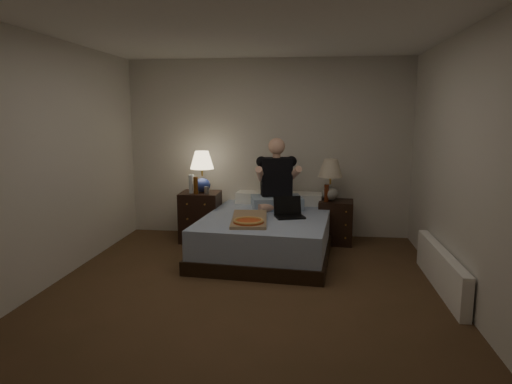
# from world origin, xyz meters

# --- Properties ---
(floor) EXTENTS (4.00, 4.50, 0.00)m
(floor) POSITION_xyz_m (0.00, 0.00, 0.00)
(floor) COLOR brown
(floor) RESTS_ON ground
(ceiling) EXTENTS (4.00, 4.50, 0.00)m
(ceiling) POSITION_xyz_m (0.00, 0.00, 2.50)
(ceiling) COLOR white
(ceiling) RESTS_ON ground
(wall_back) EXTENTS (4.00, 0.00, 2.50)m
(wall_back) POSITION_xyz_m (0.00, 2.25, 1.25)
(wall_back) COLOR silver
(wall_back) RESTS_ON ground
(wall_front) EXTENTS (4.00, 0.00, 2.50)m
(wall_front) POSITION_xyz_m (0.00, -2.25, 1.25)
(wall_front) COLOR silver
(wall_front) RESTS_ON ground
(wall_left) EXTENTS (0.00, 4.50, 2.50)m
(wall_left) POSITION_xyz_m (-2.00, 0.00, 1.25)
(wall_left) COLOR silver
(wall_left) RESTS_ON ground
(wall_right) EXTENTS (0.00, 4.50, 2.50)m
(wall_right) POSITION_xyz_m (2.00, 0.00, 1.25)
(wall_right) COLOR silver
(wall_right) RESTS_ON ground
(bed) EXTENTS (1.66, 2.11, 0.50)m
(bed) POSITION_xyz_m (0.09, 1.31, 0.25)
(bed) COLOR #5473A8
(bed) RESTS_ON floor
(nightstand_left) EXTENTS (0.53, 0.47, 0.68)m
(nightstand_left) POSITION_xyz_m (-0.88, 1.79, 0.34)
(nightstand_left) COLOR black
(nightstand_left) RESTS_ON floor
(nightstand_right) EXTENTS (0.48, 0.44, 0.58)m
(nightstand_right) POSITION_xyz_m (0.96, 1.88, 0.29)
(nightstand_right) COLOR black
(nightstand_right) RESTS_ON floor
(lamp_left) EXTENTS (0.37, 0.37, 0.56)m
(lamp_left) POSITION_xyz_m (-0.86, 1.83, 0.96)
(lamp_left) COLOR #293D98
(lamp_left) RESTS_ON nightstand_left
(lamp_right) EXTENTS (0.37, 0.37, 0.56)m
(lamp_right) POSITION_xyz_m (0.88, 1.89, 0.86)
(lamp_right) COLOR #98978F
(lamp_right) RESTS_ON nightstand_right
(water_bottle) EXTENTS (0.07, 0.07, 0.25)m
(water_bottle) POSITION_xyz_m (-0.98, 1.71, 0.80)
(water_bottle) COLOR white
(water_bottle) RESTS_ON nightstand_left
(soda_can) EXTENTS (0.07, 0.07, 0.10)m
(soda_can) POSITION_xyz_m (-0.76, 1.67, 0.73)
(soda_can) COLOR #AAAAA5
(soda_can) RESTS_ON nightstand_left
(beer_bottle_left) EXTENTS (0.06, 0.06, 0.23)m
(beer_bottle_left) POSITION_xyz_m (-0.90, 1.66, 0.79)
(beer_bottle_left) COLOR #62350E
(beer_bottle_left) RESTS_ON nightstand_left
(beer_bottle_right) EXTENTS (0.06, 0.06, 0.23)m
(beer_bottle_right) POSITION_xyz_m (0.83, 1.81, 0.70)
(beer_bottle_right) COLOR #5D220D
(beer_bottle_right) RESTS_ON nightstand_right
(person) EXTENTS (0.76, 0.65, 0.93)m
(person) POSITION_xyz_m (0.18, 1.71, 0.96)
(person) COLOR black
(person) RESTS_ON bed
(laptop) EXTENTS (0.41, 0.37, 0.24)m
(laptop) POSITION_xyz_m (0.38, 1.18, 0.62)
(laptop) COLOR black
(laptop) RESTS_ON bed
(pizza_box) EXTENTS (0.47, 0.79, 0.08)m
(pizza_box) POSITION_xyz_m (-0.06, 0.72, 0.54)
(pizza_box) COLOR #9D815E
(pizza_box) RESTS_ON bed
(radiator) EXTENTS (0.10, 1.60, 0.40)m
(radiator) POSITION_xyz_m (1.93, 0.34, 0.20)
(radiator) COLOR white
(radiator) RESTS_ON floor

